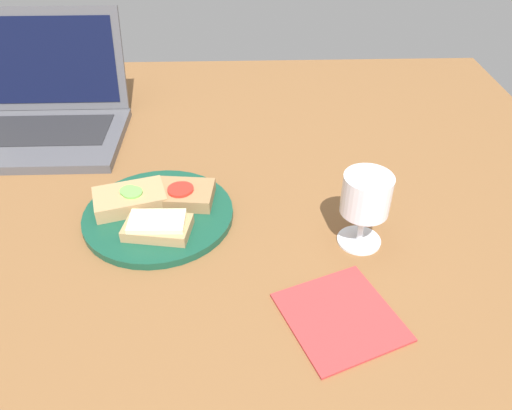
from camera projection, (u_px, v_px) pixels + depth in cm
name	position (u px, v px, depth cm)	size (l,w,h in cm)	color
wooden_table	(219.00, 227.00, 84.63)	(140.00, 140.00, 3.00)	brown
plate	(159.00, 215.00, 83.73)	(25.02, 25.02, 1.29)	#144733
sandwich_with_tomato	(184.00, 194.00, 85.16)	(10.60, 8.38, 2.79)	#937047
sandwich_with_cucumber	(130.00, 199.00, 83.99)	(13.30, 10.38, 2.94)	#A88456
sandwich_with_cheese	(158.00, 226.00, 78.47)	(11.16, 7.91, 2.63)	#A88456
wine_glass	(366.00, 198.00, 74.23)	(7.41, 7.41, 12.42)	white
laptop	(42.00, 114.00, 104.34)	(33.64, 28.91, 22.90)	#4C4C51
napkin	(340.00, 317.00, 67.06)	(14.10, 14.64, 0.40)	#B23333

